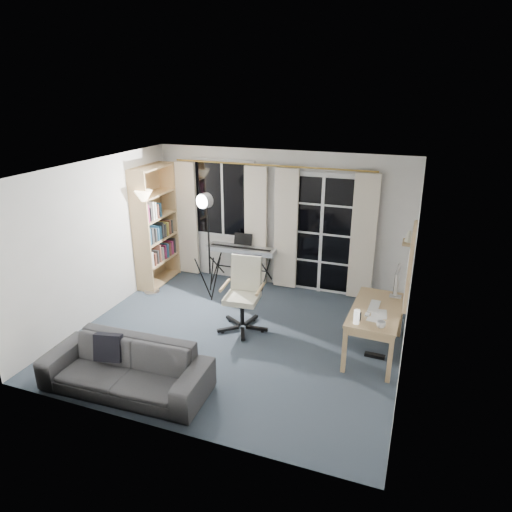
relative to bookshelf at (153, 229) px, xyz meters
The scene contains 17 objects.
floor 2.71m from the bookshelf, 31.97° to the right, with size 4.50×4.00×0.02m, color #374450.
window 1.35m from the bookshelf, 30.93° to the left, with size 1.20×0.08×1.40m.
french_door 2.95m from the bookshelf, 12.64° to the left, with size 1.32×0.09×2.11m.
curtains 2.07m from the bookshelf, 15.53° to the left, with size 3.60×0.07×2.13m.
bookshelf is the anchor object (origin of this frame).
torchiere_lamp 0.65m from the bookshelf, 69.77° to the right, with size 0.36×0.36×1.80m.
keyboard_piano 1.60m from the bookshelf, 13.65° to the left, with size 1.23×0.61×0.89m.
studio_light 1.29m from the bookshelf, 12.74° to the right, with size 0.40×0.40×1.84m.
office_chair 2.35m from the bookshelf, 24.68° to the right, with size 0.73×0.75×1.08m.
desk 4.17m from the bookshelf, 15.04° to the right, with size 0.67×1.27×0.67m.
monitor 4.25m from the bookshelf, ahead, with size 0.16×0.48×0.42m.
desk_clutter 4.18m from the bookshelf, 18.08° to the right, with size 0.41×0.75×0.84m.
mug 4.41m from the bookshelf, 21.00° to the right, with size 0.11×0.09×0.11m, color silver.
wall_mirror 4.69m from the bookshelf, 21.09° to the right, with size 0.04×0.94×0.74m.
framed_print 4.46m from the bookshelf, 10.12° to the right, with size 0.03×0.42×0.32m.
wall_shelf 4.31m from the bookshelf, ahead, with size 0.16×0.30×0.18m.
sofa 3.24m from the bookshelf, 64.65° to the right, with size 1.99×0.65×0.77m.
Camera 1 is at (2.24, -5.28, 3.39)m, focal length 32.00 mm.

